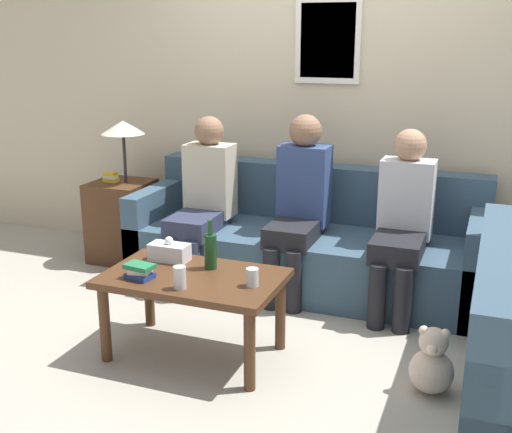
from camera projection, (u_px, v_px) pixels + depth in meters
The scene contains 14 objects.
ground_plane at pixel (283, 310), 4.21m from camera, with size 16.00×16.00×0.00m, color #ADA899.
wall_back at pixel (328, 96), 4.73m from camera, with size 9.00×0.08×2.60m.
couch_main at pixel (307, 245), 4.60m from camera, with size 2.46×0.87×0.82m.
coffee_table at pixel (193, 287), 3.53m from camera, with size 0.97×0.60×0.48m.
side_table_with_lamp at pixel (122, 213), 5.06m from camera, with size 0.44×0.44×1.11m.
wine_bottle at pixel (211, 250), 3.58m from camera, with size 0.07×0.07×0.28m.
drinking_glass at pixel (252, 277), 3.34m from camera, with size 0.07×0.07×0.10m.
book_stack at pixel (140, 271), 3.45m from camera, with size 0.17×0.13×0.08m.
soda_can at pixel (180, 278), 3.30m from camera, with size 0.07×0.07×0.12m.
tissue_box at pixel (169, 252), 3.72m from camera, with size 0.23×0.12×0.15m.
person_left at pixel (203, 196), 4.56m from camera, with size 0.34×0.64×1.19m.
person_middle at pixel (299, 200), 4.35m from camera, with size 0.34×0.62×1.23m.
person_right at pixel (403, 217), 4.08m from camera, with size 0.34×0.65×1.17m.
teddy_bear at pixel (432, 364), 3.22m from camera, with size 0.23×0.23×0.35m.
Camera 1 is at (1.22, -3.68, 1.76)m, focal length 45.00 mm.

